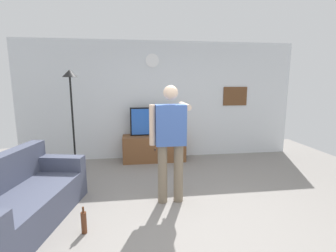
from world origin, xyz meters
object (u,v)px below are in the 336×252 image
object	(u,v)px
person_standing_nearer_lamp	(170,137)
television	(154,121)
tv_stand	(154,148)
side_couch	(19,201)
wall_clock	(152,60)
framed_picture	(235,96)
beverage_bottle	(84,222)
floor_lamp	(71,100)

from	to	relation	value
person_standing_nearer_lamp	television	bearing A→B (deg)	92.30
tv_stand	side_couch	size ratio (longest dim) A/B	0.69
wall_clock	person_standing_nearer_lamp	world-z (taller)	wall_clock
wall_clock	person_standing_nearer_lamp	bearing A→B (deg)	-87.94
framed_picture	beverage_bottle	xyz separation A→B (m)	(-3.05, -2.95, -1.31)
tv_stand	side_couch	distance (m)	3.02
tv_stand	floor_lamp	world-z (taller)	floor_lamp
television	person_standing_nearer_lamp	bearing A→B (deg)	-87.70
television	framed_picture	bearing A→B (deg)	7.09
television	beverage_bottle	world-z (taller)	television
wall_clock	floor_lamp	world-z (taller)	wall_clock
framed_picture	side_couch	size ratio (longest dim) A/B	0.29
television	floor_lamp	size ratio (longest dim) A/B	0.52
framed_picture	beverage_bottle	distance (m)	4.44
television	side_couch	world-z (taller)	television
side_couch	beverage_bottle	world-z (taller)	side_couch
television	wall_clock	world-z (taller)	wall_clock
tv_stand	framed_picture	xyz separation A→B (m)	(2.00, 0.30, 1.15)
television	tv_stand	bearing A→B (deg)	-90.00
television	person_standing_nearer_lamp	distance (m)	2.04
floor_lamp	side_couch	size ratio (longest dim) A/B	0.99
person_standing_nearer_lamp	beverage_bottle	size ratio (longest dim) A/B	5.19
framed_picture	person_standing_nearer_lamp	xyz separation A→B (m)	(-1.92, -2.29, -0.45)
framed_picture	person_standing_nearer_lamp	bearing A→B (deg)	-129.99
wall_clock	framed_picture	size ratio (longest dim) A/B	0.51
television	person_standing_nearer_lamp	size ratio (longest dim) A/B	0.61
tv_stand	person_standing_nearer_lamp	size ratio (longest dim) A/B	0.81
framed_picture	beverage_bottle	size ratio (longest dim) A/B	1.76
tv_stand	television	bearing A→B (deg)	90.00
wall_clock	side_couch	xyz separation A→B (m)	(-1.88, -2.65, -1.94)
side_couch	floor_lamp	bearing A→B (deg)	82.68
television	side_couch	size ratio (longest dim) A/B	0.52
tv_stand	floor_lamp	size ratio (longest dim) A/B	0.70
person_standing_nearer_lamp	side_couch	world-z (taller)	person_standing_nearer_lamp
wall_clock	floor_lamp	size ratio (longest dim) A/B	0.15
person_standing_nearer_lamp	wall_clock	bearing A→B (deg)	92.06
wall_clock	person_standing_nearer_lamp	size ratio (longest dim) A/B	0.17
floor_lamp	side_couch	xyz separation A→B (m)	(-0.25, -1.92, -1.12)
television	beverage_bottle	distance (m)	3.00
wall_clock	tv_stand	bearing A→B (deg)	-90.00
television	floor_lamp	distance (m)	1.79
beverage_bottle	floor_lamp	bearing A→B (deg)	104.68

